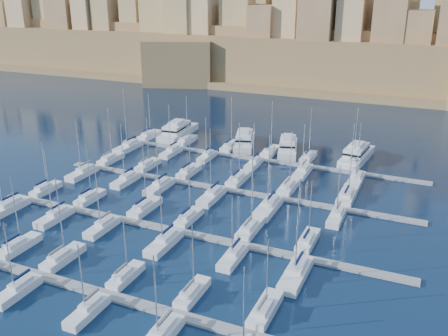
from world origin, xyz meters
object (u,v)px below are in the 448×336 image
at_px(motor_yacht_b, 244,140).
at_px(motor_yacht_d, 357,154).
at_px(motor_yacht_a, 178,131).
at_px(sailboat_4, 192,293).
at_px(motor_yacht_c, 288,146).
at_px(sailboat_2, 63,257).

xyz_separation_m(motor_yacht_b, motor_yacht_d, (31.22, 0.36, 0.00)).
xyz_separation_m(motor_yacht_a, motor_yacht_b, (22.04, -1.00, 0.00)).
bearing_deg(sailboat_4, motor_yacht_c, 95.46).
bearing_deg(motor_yacht_c, sailboat_2, -104.16).
distance_m(sailboat_2, motor_yacht_d, 79.24).
xyz_separation_m(motor_yacht_a, motor_yacht_c, (34.91, -1.37, -0.00)).
distance_m(motor_yacht_a, motor_yacht_b, 22.06).
bearing_deg(sailboat_4, motor_yacht_b, 105.50).
distance_m(motor_yacht_b, motor_yacht_c, 12.88).
xyz_separation_m(sailboat_2, motor_yacht_d, (35.97, 70.60, 0.98)).
bearing_deg(motor_yacht_b, motor_yacht_c, -1.65).
bearing_deg(sailboat_2, motor_yacht_b, 86.13).
bearing_deg(motor_yacht_a, motor_yacht_b, -2.60).
relative_size(sailboat_4, motor_yacht_a, 0.62).
height_order(sailboat_2, sailboat_4, sailboat_2).
bearing_deg(motor_yacht_c, sailboat_4, -84.54).
distance_m(sailboat_4, motor_yacht_d, 71.92).
xyz_separation_m(sailboat_4, motor_yacht_d, (11.63, 70.97, 1.01)).
relative_size(motor_yacht_c, motor_yacht_d, 0.93).
distance_m(motor_yacht_c, motor_yacht_d, 18.36).
height_order(motor_yacht_b, motor_yacht_d, same).
relative_size(motor_yacht_a, motor_yacht_b, 1.10).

